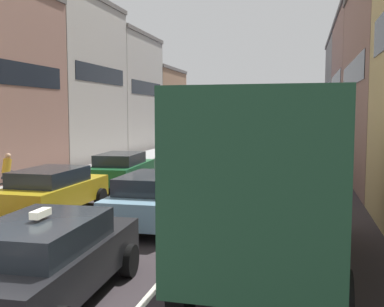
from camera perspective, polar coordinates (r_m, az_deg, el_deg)
name	(u,v)px	position (r m, az deg, el deg)	size (l,w,h in m)	color
sidewalk_left	(116,164)	(27.84, -9.51, -1.37)	(2.60, 64.00, 0.14)	#9B9B9B
lane_stripe_left	(196,168)	(26.29, 0.56, -1.83)	(0.16, 60.00, 0.01)	silver
lane_stripe_right	(255,170)	(25.73, 7.96, -2.04)	(0.16, 60.00, 0.01)	silver
building_row_left	(49,89)	(31.41, -17.59, 7.76)	(7.20, 43.90, 10.62)	tan
removalist_box_truck	(272,176)	(9.14, 10.07, -2.84)	(2.79, 7.74, 3.58)	#B7B29E
taxi_centre_lane_front	(47,258)	(8.15, -17.87, -12.49)	(2.22, 4.38, 1.66)	black
sedan_centre_lane_second	(155,198)	(13.06, -4.71, -5.57)	(2.10, 4.32, 1.49)	#759EB7
wagon_left_lane_second	(53,190)	(14.92, -17.17, -4.44)	(2.07, 4.30, 1.49)	#B29319
hatchback_centre_lane_third	(195,169)	(19.41, 0.38, -2.00)	(2.11, 4.33, 1.49)	#194C8C
sedan_left_lane_third	(121,169)	(19.70, -8.90, -1.95)	(2.28, 4.41, 1.49)	#19592D
coupe_centre_lane_fourth	(220,156)	(25.15, 3.60, -0.35)	(2.17, 4.35, 1.49)	beige
sedan_right_lane_behind_truck	(272,181)	(16.48, 10.12, -3.38)	(2.29, 4.41, 1.49)	gray
wagon_right_lane_far	(281,164)	(21.94, 11.21, -1.26)	(2.20, 4.37, 1.49)	black
bus_mid_queue_primary	(289,132)	(34.40, 12.11, 2.66)	(2.82, 10.51, 2.90)	navy
bus_far_queue_secondary	(258,116)	(45.93, 8.33, 4.68)	(3.19, 10.61, 5.06)	navy
cyclist_on_sidewalk	(8,177)	(18.20, -22.20, -2.71)	(0.50, 1.73, 1.72)	black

